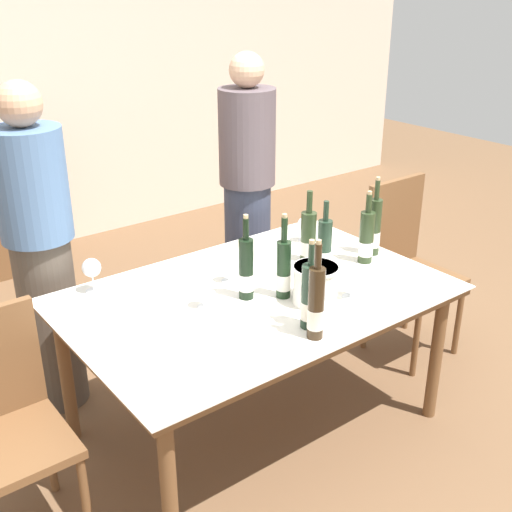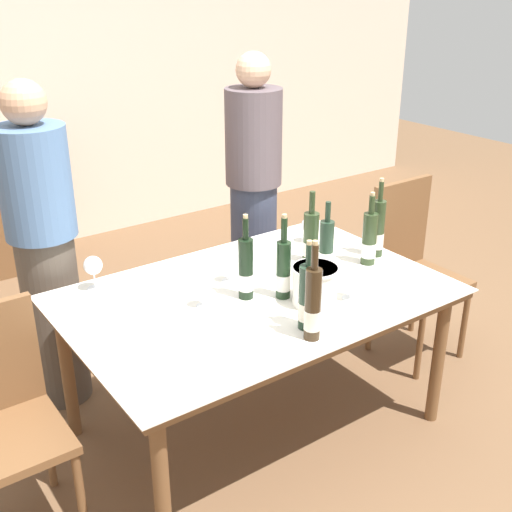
# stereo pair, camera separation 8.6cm
# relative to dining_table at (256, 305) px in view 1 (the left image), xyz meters

# --- Properties ---
(ground_plane) EXTENTS (12.00, 12.00, 0.00)m
(ground_plane) POSITION_rel_dining_table_xyz_m (0.00, 0.00, -0.66)
(ground_plane) COLOR brown
(back_wall) EXTENTS (8.00, 0.10, 2.80)m
(back_wall) POSITION_rel_dining_table_xyz_m (0.00, 2.89, 0.74)
(back_wall) COLOR beige
(back_wall) RESTS_ON ground_plane
(dining_table) EXTENTS (1.67, 1.11, 0.73)m
(dining_table) POSITION_rel_dining_table_xyz_m (0.00, 0.00, 0.00)
(dining_table) COLOR brown
(dining_table) RESTS_ON ground_plane
(ice_bucket) EXTENTS (0.20, 0.20, 0.17)m
(ice_bucket) POSITION_rel_dining_table_xyz_m (0.15, -0.22, 0.15)
(ice_bucket) COLOR white
(ice_bucket) RESTS_ON dining_table
(wine_bottle_0) EXTENTS (0.07, 0.07, 0.40)m
(wine_bottle_0) POSITION_rel_dining_table_xyz_m (0.74, -0.01, 0.20)
(wine_bottle_0) COLOR #28381E
(wine_bottle_0) RESTS_ON dining_table
(wine_bottle_1) EXTENTS (0.07, 0.07, 0.36)m
(wine_bottle_1) POSITION_rel_dining_table_xyz_m (0.63, -0.06, 0.19)
(wine_bottle_1) COLOR #28381E
(wine_bottle_1) RESTS_ON dining_table
(wine_bottle_2) EXTENTS (0.07, 0.07, 0.41)m
(wine_bottle_2) POSITION_rel_dining_table_xyz_m (-0.05, -0.44, 0.21)
(wine_bottle_2) COLOR #332314
(wine_bottle_2) RESTS_ON dining_table
(wine_bottle_3) EXTENTS (0.07, 0.07, 0.39)m
(wine_bottle_3) POSITION_rel_dining_table_xyz_m (-0.06, -0.01, 0.20)
(wine_bottle_3) COLOR black
(wine_bottle_3) RESTS_ON dining_table
(wine_bottle_4) EXTENTS (0.08, 0.08, 0.36)m
(wine_bottle_4) POSITION_rel_dining_table_xyz_m (0.42, 0.12, 0.18)
(wine_bottle_4) COLOR #28381E
(wine_bottle_4) RESTS_ON dining_table
(wine_bottle_5) EXTENTS (0.07, 0.07, 0.35)m
(wine_bottle_5) POSITION_rel_dining_table_xyz_m (0.39, -0.02, 0.19)
(wine_bottle_5) COLOR #1E3323
(wine_bottle_5) RESTS_ON dining_table
(wine_bottle_6) EXTENTS (0.07, 0.07, 0.38)m
(wine_bottle_6) POSITION_rel_dining_table_xyz_m (-0.01, -0.36, 0.19)
(wine_bottle_6) COLOR #1E3323
(wine_bottle_6) RESTS_ON dining_table
(wine_bottle_7) EXTENTS (0.06, 0.06, 0.39)m
(wine_bottle_7) POSITION_rel_dining_table_xyz_m (0.08, -0.10, 0.19)
(wine_bottle_7) COLOR black
(wine_bottle_7) RESTS_ON dining_table
(wine_glass_0) EXTENTS (0.07, 0.07, 0.13)m
(wine_glass_0) POSITION_rel_dining_table_xyz_m (-0.03, 0.17, 0.16)
(wine_glass_0) COLOR white
(wine_glass_0) RESTS_ON dining_table
(wine_glass_1) EXTENTS (0.09, 0.09, 0.15)m
(wine_glass_1) POSITION_rel_dining_table_xyz_m (0.30, -0.29, 0.16)
(wine_glass_1) COLOR white
(wine_glass_1) RESTS_ON dining_table
(wine_glass_2) EXTENTS (0.07, 0.07, 0.14)m
(wine_glass_2) POSITION_rel_dining_table_xyz_m (-0.26, 0.03, 0.16)
(wine_glass_2) COLOR white
(wine_glass_2) RESTS_ON dining_table
(wine_glass_3) EXTENTS (0.08, 0.08, 0.16)m
(wine_glass_3) POSITION_rel_dining_table_xyz_m (-0.57, 0.45, 0.18)
(wine_glass_3) COLOR white
(wine_glass_3) RESTS_ON dining_table
(wine_glass_4) EXTENTS (0.08, 0.08, 0.14)m
(wine_glass_4) POSITION_rel_dining_table_xyz_m (0.57, 0.32, 0.16)
(wine_glass_4) COLOR white
(wine_glass_4) RESTS_ON dining_table
(chair_right_end) EXTENTS (0.42, 0.42, 1.00)m
(chair_right_end) POSITION_rel_dining_table_xyz_m (1.13, 0.09, -0.10)
(chair_right_end) COLOR brown
(chair_right_end) RESTS_ON ground_plane
(person_host) EXTENTS (0.33, 0.33, 1.62)m
(person_host) POSITION_rel_dining_table_xyz_m (-0.67, 0.79, 0.15)
(person_host) COLOR #51473D
(person_host) RESTS_ON ground_plane
(person_guest_left) EXTENTS (0.33, 0.33, 1.64)m
(person_guest_left) POSITION_rel_dining_table_xyz_m (0.63, 0.90, 0.16)
(person_guest_left) COLOR #383F56
(person_guest_left) RESTS_ON ground_plane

